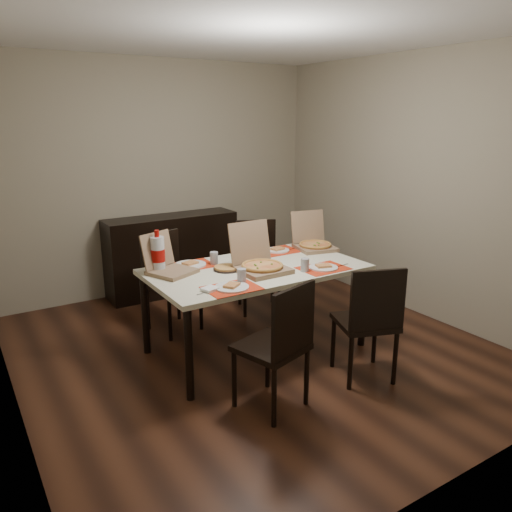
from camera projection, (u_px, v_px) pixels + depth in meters
name	position (u px, v px, depth m)	size (l,w,h in m)	color
ground	(254.00, 349.00, 4.42)	(3.80, 4.00, 0.02)	#412214
room_walls	(228.00, 146.00, 4.30)	(3.84, 4.02, 2.62)	gray
sideboard	(172.00, 254.00, 5.74)	(1.50, 0.40, 0.90)	black
dining_table	(256.00, 275.00, 4.23)	(1.80, 1.00, 0.75)	beige
chair_near_left	(279.00, 342.00, 3.37)	(0.52, 0.52, 0.93)	black
chair_near_right	(369.00, 319.00, 3.76)	(0.54, 0.54, 0.93)	black
chair_far_left	(168.00, 277.00, 4.73)	(0.50, 0.50, 0.93)	black
chair_far_right	(258.00, 261.00, 5.25)	(0.55, 0.55, 0.93)	black
setting_near_left	(232.00, 285.00, 3.72)	(0.49, 0.30, 0.11)	red
setting_near_right	(318.00, 267.00, 4.15)	(0.48, 0.30, 0.11)	red
setting_far_left	(194.00, 263.00, 4.26)	(0.49, 0.30, 0.11)	red
setting_far_right	(273.00, 250.00, 4.67)	(0.48, 0.30, 0.11)	red
napkin_loose	(263.00, 268.00, 4.15)	(0.12, 0.11, 0.02)	white
pizza_box_center	(260.00, 264.00, 4.10)	(0.39, 0.43, 0.39)	#81654A
pizza_box_right	(314.00, 243.00, 4.79)	(0.41, 0.44, 0.34)	#81654A
pizza_box_left	(168.00, 266.00, 4.05)	(0.43, 0.45, 0.32)	#81654A
faina_plate	(227.00, 268.00, 4.14)	(0.22, 0.22, 0.03)	black
dip_bowl	(262.00, 259.00, 4.42)	(0.11, 0.11, 0.03)	white
soda_bottle	(158.00, 254.00, 4.05)	(0.12, 0.12, 0.35)	silver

